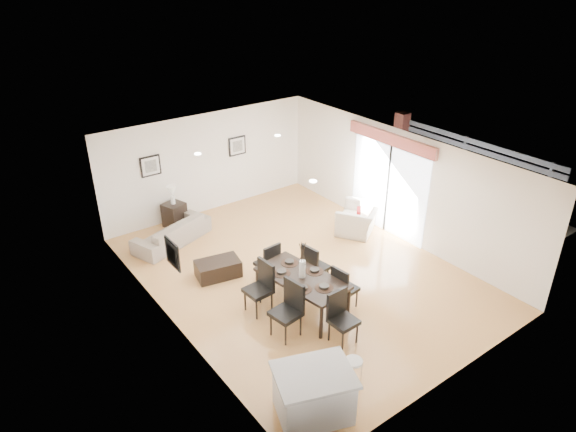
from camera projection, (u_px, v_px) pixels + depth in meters
ground at (300, 272)px, 11.38m from camera, size 8.00×8.00×0.00m
wall_back at (208, 163)px, 13.63m from camera, size 6.00×0.04×2.70m
wall_front at (459, 314)px, 7.91m from camera, size 6.00×0.04×2.70m
wall_left at (168, 264)px, 9.18m from camera, size 0.04×8.00×2.70m
wall_right at (399, 184)px, 12.36m from camera, size 0.04×8.00×2.70m
ceiling at (301, 158)px, 10.16m from camera, size 6.00×8.00×0.02m
sofa at (172, 232)px, 12.43m from camera, size 2.15×1.42×0.58m
armchair at (358, 219)px, 12.91m from camera, size 1.41×1.37×0.70m
courtyard_plant_a at (497, 207)px, 13.54m from camera, size 0.76×0.70×0.71m
courtyard_plant_b at (418, 175)px, 15.62m from camera, size 0.35×0.35×0.62m
dining_table at (302, 280)px, 9.91m from camera, size 1.18×1.94×0.76m
dining_chair_wnear at (289, 306)px, 9.29m from camera, size 0.56×0.56×1.09m
dining_chair_wfar at (262, 284)px, 9.95m from camera, size 0.51×0.51×1.06m
dining_chair_enear at (343, 286)px, 9.99m from camera, size 0.48×0.48×0.95m
dining_chair_efar at (313, 264)px, 10.62m from camera, size 0.51×0.51×1.02m
dining_chair_head at (341, 314)px, 9.16m from camera, size 0.47×0.47×1.01m
dining_chair_foot at (269, 261)px, 10.79m from camera, size 0.46×0.46×0.96m
vase at (302, 264)px, 9.75m from camera, size 0.91×1.43×0.75m
coffee_table at (218, 269)px, 11.18m from camera, size 1.03×0.74×0.38m
side_table at (175, 215)px, 13.20m from camera, size 0.60×0.60×0.64m
table_lamp at (172, 192)px, 12.91m from camera, size 0.25×0.25×0.48m
cushion at (358, 215)px, 12.69m from camera, size 0.29×0.29×0.31m
kitchen_island at (314, 393)px, 7.70m from camera, size 1.40×1.24×0.81m
bar_stool at (354, 365)px, 8.07m from camera, size 0.28×0.28×0.62m
framed_print_back_left at (150, 166)px, 12.63m from camera, size 0.52×0.04×0.52m
framed_print_back_right at (237, 146)px, 13.95m from camera, size 0.52×0.04×0.52m
framed_print_left_wall at (172, 254)px, 8.92m from camera, size 0.04×0.52×0.52m
sliding_door at (389, 169)px, 12.41m from camera, size 0.12×2.70×2.57m
courtyard at (450, 162)px, 14.85m from camera, size 6.00×6.00×2.00m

